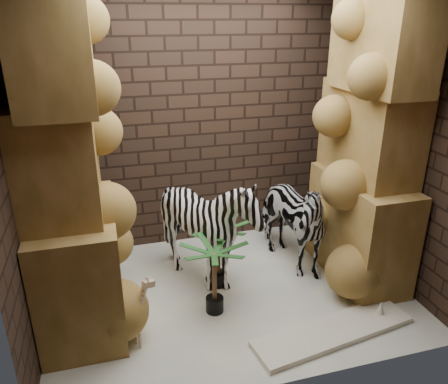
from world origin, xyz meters
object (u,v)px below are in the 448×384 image
object	(u,v)px
giraffe_toy	(127,319)
palm_front	(218,255)
zebra_right	(287,211)
palm_back	(214,279)
zebra_left	(208,234)
surfboard	(333,331)

from	to	relation	value
giraffe_toy	palm_front	bearing A→B (deg)	13.37
zebra_right	giraffe_toy	world-z (taller)	zebra_right
palm_back	zebra_left	bearing A→B (deg)	82.88
zebra_left	palm_front	world-z (taller)	zebra_left
palm_back	zebra_right	bearing A→B (deg)	31.94
surfboard	giraffe_toy	bearing A→B (deg)	161.77
palm_front	surfboard	world-z (taller)	palm_front
zebra_right	palm_front	distance (m)	0.90
giraffe_toy	palm_back	size ratio (longest dim) A/B	0.90
palm_front	palm_back	xyz separation A→B (m)	(-0.15, -0.41, 0.00)
giraffe_toy	palm_back	xyz separation A→B (m)	(0.83, 0.31, 0.04)
zebra_left	surfboard	size ratio (longest dim) A/B	0.84
zebra_right	zebra_left	world-z (taller)	zebra_right
palm_front	surfboard	bearing A→B (deg)	-52.08
surfboard	palm_front	bearing A→B (deg)	118.91
zebra_left	surfboard	xyz separation A→B (m)	(0.87, -1.07, -0.55)
palm_front	surfboard	xyz separation A→B (m)	(0.79, -1.01, -0.34)
palm_front	zebra_right	bearing A→B (deg)	13.49
zebra_left	palm_front	size ratio (longest dim) A/B	1.75
zebra_right	giraffe_toy	distance (m)	2.05
giraffe_toy	surfboard	xyz separation A→B (m)	(1.76, -0.29, -0.30)
zebra_right	surfboard	bearing A→B (deg)	-103.89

